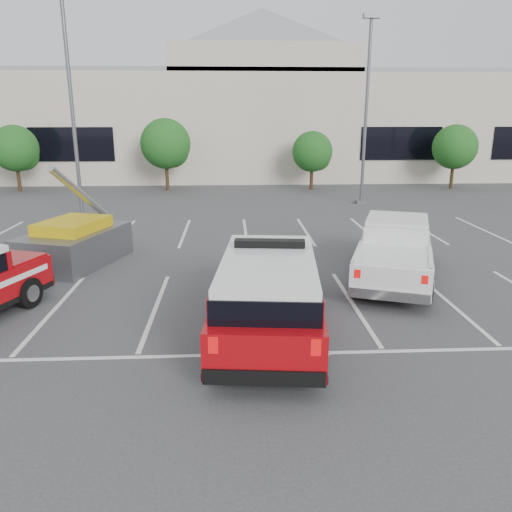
{
  "coord_description": "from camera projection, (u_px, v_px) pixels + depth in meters",
  "views": [
    {
      "loc": [
        -0.62,
        -12.71,
        5.04
      ],
      "look_at": [
        0.09,
        1.33,
        1.05
      ],
      "focal_mm": 35.0,
      "sensor_mm": 36.0,
      "label": 1
    }
  ],
  "objects": [
    {
      "name": "tree_right",
      "position": [
        456.0,
        149.0,
        34.77
      ],
      "size": [
        3.07,
        3.07,
        4.42
      ],
      "color": "#3F2B19",
      "rests_on": "ground"
    },
    {
      "name": "tree_left",
      "position": [
        17.0,
        150.0,
        33.32
      ],
      "size": [
        3.07,
        3.07,
        4.42
      ],
      "color": "#3F2B19",
      "rests_on": "ground"
    },
    {
      "name": "white_pickup",
      "position": [
        394.0,
        255.0,
        15.8
      ],
      "size": [
        4.07,
        6.47,
        1.88
      ],
      "rotation": [
        0.0,
        0.0,
        -0.35
      ],
      "color": "silver",
      "rests_on": "ground"
    },
    {
      "name": "light_pole_left",
      "position": [
        72.0,
        112.0,
        23.34
      ],
      "size": [
        0.9,
        0.6,
        10.24
      ],
      "color": "#59595E",
      "rests_on": "ground"
    },
    {
      "name": "stall_markings",
      "position": [
        249.0,
        260.0,
        17.93
      ],
      "size": [
        23.0,
        15.0,
        0.01
      ],
      "primitive_type": "cube",
      "color": "silver",
      "rests_on": "ground"
    },
    {
      "name": "utility_rig",
      "position": [
        70.0,
        244.0,
        17.31
      ],
      "size": [
        4.45,
        4.4,
        3.52
      ],
      "rotation": [
        0.0,
        0.0,
        -0.31
      ],
      "color": "#59595E",
      "rests_on": "ground"
    },
    {
      "name": "fire_chief_suv",
      "position": [
        269.0,
        299.0,
        11.66
      ],
      "size": [
        2.88,
        6.4,
        2.18
      ],
      "rotation": [
        0.0,
        0.0,
        -0.1
      ],
      "color": "#92070B",
      "rests_on": "ground"
    },
    {
      "name": "tree_mid_right",
      "position": [
        313.0,
        153.0,
        34.36
      ],
      "size": [
        2.77,
        2.77,
        3.99
      ],
      "color": "#3F2B19",
      "rests_on": "ground"
    },
    {
      "name": "convention_building",
      "position": [
        239.0,
        119.0,
        42.95
      ],
      "size": [
        60.0,
        16.99,
        13.2
      ],
      "color": "beige",
      "rests_on": "ground"
    },
    {
      "name": "light_pole_mid",
      "position": [
        366.0,
        112.0,
        27.91
      ],
      "size": [
        0.9,
        0.6,
        10.24
      ],
      "color": "#59595E",
      "rests_on": "ground"
    },
    {
      "name": "ground",
      "position": [
        255.0,
        306.0,
        13.61
      ],
      "size": [
        120.0,
        120.0,
        0.0
      ],
      "primitive_type": "plane",
      "color": "#39393C",
      "rests_on": "ground"
    },
    {
      "name": "tree_mid_left",
      "position": [
        167.0,
        145.0,
        33.73
      ],
      "size": [
        3.37,
        3.37,
        4.85
      ],
      "color": "#3F2B19",
      "rests_on": "ground"
    }
  ]
}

